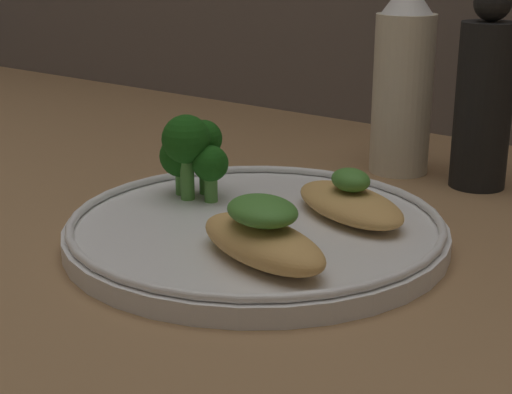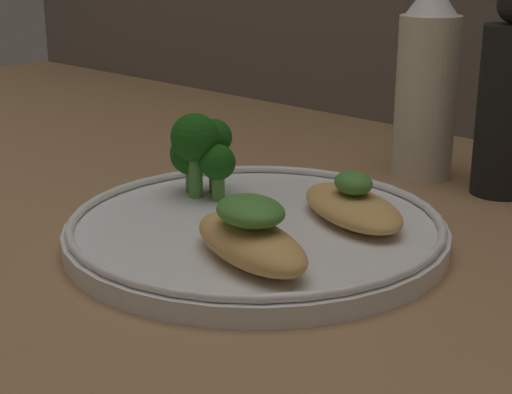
{
  "view_description": "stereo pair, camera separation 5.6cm",
  "coord_description": "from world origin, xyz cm",
  "px_view_note": "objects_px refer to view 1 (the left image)",
  "views": [
    {
      "loc": [
        32.58,
        -41.95,
        20.74
      ],
      "look_at": [
        0.0,
        0.0,
        3.4
      ],
      "focal_mm": 55.0,
      "sensor_mm": 36.0,
      "label": 1
    },
    {
      "loc": [
        36.8,
        -38.3,
        20.74
      ],
      "look_at": [
        0.0,
        0.0,
        3.4
      ],
      "focal_mm": 55.0,
      "sensor_mm": 36.0,
      "label": 2
    }
  ],
  "objects_px": {
    "broccoli_bunch": "(192,150)",
    "sauce_bottle": "(403,82)",
    "plate": "(256,229)",
    "pepper_grinder": "(484,98)"
  },
  "relations": [
    {
      "from": "broccoli_bunch",
      "to": "sauce_bottle",
      "type": "height_order",
      "value": "sauce_bottle"
    },
    {
      "from": "plate",
      "to": "pepper_grinder",
      "type": "height_order",
      "value": "pepper_grinder"
    },
    {
      "from": "plate",
      "to": "sauce_bottle",
      "type": "bearing_deg",
      "value": 91.61
    },
    {
      "from": "plate",
      "to": "sauce_bottle",
      "type": "height_order",
      "value": "sauce_bottle"
    },
    {
      "from": "plate",
      "to": "pepper_grinder",
      "type": "bearing_deg",
      "value": 72.54
    },
    {
      "from": "plate",
      "to": "broccoli_bunch",
      "type": "relative_size",
      "value": 4.08
    },
    {
      "from": "broccoli_bunch",
      "to": "sauce_bottle",
      "type": "xyz_separation_m",
      "value": [
        0.07,
        0.21,
        0.03
      ]
    },
    {
      "from": "broccoli_bunch",
      "to": "pepper_grinder",
      "type": "relative_size",
      "value": 0.39
    },
    {
      "from": "broccoli_bunch",
      "to": "sauce_bottle",
      "type": "bearing_deg",
      "value": 71.42
    },
    {
      "from": "plate",
      "to": "broccoli_bunch",
      "type": "distance_m",
      "value": 0.09
    }
  ]
}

